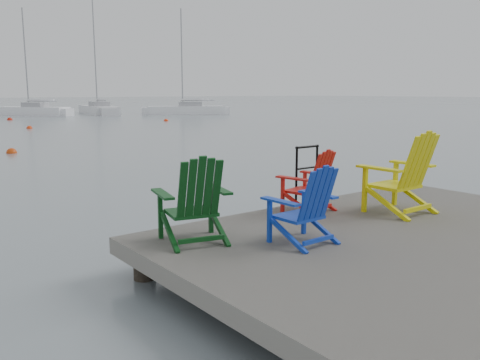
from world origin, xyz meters
TOP-DOWN VIEW (x-y plane):
  - ground at (0.00, 0.00)m, footprint 400.00×400.00m
  - dock at (0.00, 0.00)m, footprint 6.00×5.00m
  - handrail at (0.25, 2.45)m, footprint 0.48×0.04m
  - chair_green at (-2.30, 1.69)m, footprint 0.93×0.88m
  - chair_blue at (-1.31, 0.89)m, footprint 0.74×0.68m
  - chair_red at (-0.13, 1.98)m, footprint 0.81×0.76m
  - chair_yellow at (0.84, 1.11)m, footprint 0.93×0.86m
  - sailboat_near at (8.43, 46.82)m, footprint 5.74×6.88m
  - sailboat_mid at (14.84, 46.73)m, footprint 3.71×9.01m
  - sailboat_far at (21.41, 40.43)m, footprint 7.49×5.13m
  - buoy_a at (-0.74, 16.60)m, footprint 0.38×0.38m
  - buoy_b at (3.34, 29.28)m, footprint 0.35×0.35m
  - buoy_c at (13.91, 31.27)m, footprint 0.35×0.35m
  - buoy_d at (4.77, 40.00)m, footprint 0.41×0.41m

SIDE VIEW (x-z plane):
  - ground at x=0.00m, z-range 0.00..0.00m
  - buoy_a at x=-0.74m, z-range -0.19..0.19m
  - buoy_b at x=3.34m, z-range -0.17..0.17m
  - buoy_c at x=13.91m, z-range -0.18..0.18m
  - buoy_d at x=4.77m, z-range -0.21..0.21m
  - dock at x=0.00m, z-range -0.35..1.05m
  - sailboat_mid at x=14.84m, z-range -5.67..6.38m
  - sailboat_far at x=21.41m, z-range -4.84..5.55m
  - sailboat_near at x=8.43m, z-range -4.67..5.38m
  - chair_red at x=-0.13m, z-range 0.50..1.40m
  - chair_blue at x=-1.31m, z-range 0.50..1.41m
  - chair_green at x=-2.30m, z-range 0.50..1.51m
  - handrail at x=0.25m, z-range 0.59..1.49m
  - chair_yellow at x=0.84m, z-range 0.50..1.67m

